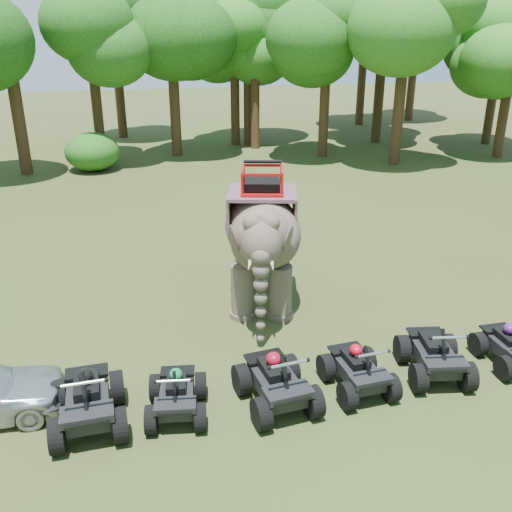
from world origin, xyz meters
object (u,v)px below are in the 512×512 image
object	(u,v)px
elephant	(262,236)
atv_4	(435,349)
atv_5	(512,342)
atv_1	(176,389)
atv_2	(276,375)
atv_3	(358,364)
atv_0	(87,394)

from	to	relation	value
elephant	atv_4	distance (m)	5.22
elephant	atv_5	bearing A→B (deg)	-28.61
atv_1	atv_2	xyz separation A→B (m)	(1.94, -0.13, 0.10)
elephant	atv_5	world-z (taller)	elephant
atv_2	atv_3	size ratio (longest dim) A/B	1.12
elephant	atv_4	bearing A→B (deg)	-42.84
atv_0	atv_3	bearing A→B (deg)	-3.22
atv_0	atv_5	size ratio (longest dim) A/B	1.21
atv_1	atv_2	bearing A→B (deg)	4.49
elephant	atv_3	bearing A→B (deg)	-63.33
elephant	atv_1	bearing A→B (deg)	-107.89
atv_3	atv_5	size ratio (longest dim) A/B	1.05
atv_3	atv_2	bearing A→B (deg)	179.02
atv_2	atv_5	world-z (taller)	atv_2
atv_2	atv_3	xyz separation A→B (m)	(1.75, 0.10, -0.07)
elephant	atv_2	bearing A→B (deg)	-85.74
atv_3	atv_5	xyz separation A→B (m)	(3.63, 0.12, -0.03)
atv_1	atv_2	world-z (taller)	atv_2
elephant	atv_1	xyz separation A→B (m)	(-2.72, -4.35, -1.29)
elephant	atv_1	world-z (taller)	elephant
elephant	atv_2	xyz separation A→B (m)	(-0.78, -4.48, -1.20)
atv_3	atv_0	bearing A→B (deg)	174.82
atv_5	atv_0	bearing A→B (deg)	-179.73
atv_1	atv_3	distance (m)	3.70
atv_1	atv_5	xyz separation A→B (m)	(7.33, 0.10, 0.00)
atv_0	atv_4	size ratio (longest dim) A/B	1.07
elephant	atv_0	world-z (taller)	elephant
atv_1	elephant	bearing A→B (deg)	66.28
atv_1	atv_5	size ratio (longest dim) A/B	1.00
atv_5	atv_3	bearing A→B (deg)	-178.11
atv_3	elephant	bearing A→B (deg)	98.19
atv_2	elephant	bearing A→B (deg)	73.16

